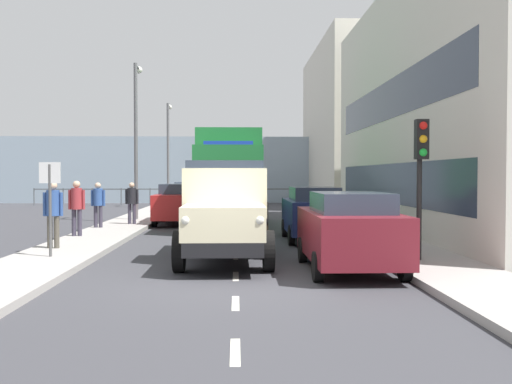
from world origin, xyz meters
name	(u,v)px	position (x,y,z in m)	size (l,w,h in m)	color
ground_plane	(236,234)	(0.00, -9.35, 0.00)	(80.00, 80.00, 0.00)	#38383D
sidewalk_left	(360,231)	(-4.45, -9.35, 0.07)	(2.08, 41.83, 0.15)	#9E9993
sidewalk_right	(110,232)	(4.45, -9.35, 0.07)	(2.08, 41.83, 0.15)	#9E9993
road_centreline_markings	(236,236)	(0.00, -8.37, 0.00)	(0.12, 36.81, 0.01)	silver
building_terrace	(491,109)	(-9.33, -9.64, 4.50)	(7.70, 19.04, 9.01)	beige
building_far_block	(371,127)	(-9.34, -28.97, 5.41)	(7.69, 15.50, 10.83)	beige
sea_horizon	(236,170)	(0.00, -33.26, 2.50)	(80.00, 0.80, 5.00)	#8C9EAD
seawall_railing	(236,192)	(0.00, -29.66, 0.92)	(28.08, 0.08, 1.20)	#4C5156
truck_vintage_cream	(225,214)	(0.25, -2.34, 1.18)	(2.17, 5.64, 2.43)	black
lorry_cargo_green	(229,176)	(0.27, -12.13, 2.08)	(2.58, 8.20, 3.87)	#1E7033
car_maroon_kerbside_near	(349,230)	(-2.46, -1.03, 0.90)	(1.90, 4.20, 1.72)	maroon
car_navy_kerbside_1	(313,213)	(-2.46, -6.99, 0.89)	(1.80, 3.92, 1.72)	navy
car_red_oppositeside_0	(178,203)	(2.46, -13.62, 0.90)	(1.82, 4.53, 1.72)	#B21E1E
car_silver_oppositeside_1	(190,197)	(2.46, -20.24, 0.90)	(1.96, 4.42, 1.72)	#B7BABF
pedestrian_by_lamp	(53,209)	(4.86, -4.14, 1.20)	(0.53, 0.34, 1.78)	#4C473D
pedestrian_with_bag	(77,203)	(5.08, -7.31, 1.19)	(0.53, 0.34, 1.76)	#383342
pedestrian_near_railing	(98,201)	(5.12, -10.38, 1.13)	(0.53, 0.34, 1.67)	#383342
pedestrian_strolling	(132,200)	(4.15, -11.97, 1.12)	(0.53, 0.34, 1.65)	#383342
traffic_light_near	(421,158)	(-4.19, -1.55, 2.47)	(0.28, 0.41, 3.20)	black
lamp_post_promenade	(136,127)	(4.40, -14.60, 4.21)	(0.32, 1.14, 6.87)	#59595B
lamp_post_far	(168,145)	(4.29, -25.91, 4.01)	(0.32, 1.14, 6.49)	#59595B
street_sign	(50,192)	(4.42, -2.51, 1.68)	(0.50, 0.07, 2.25)	#4C4C4C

